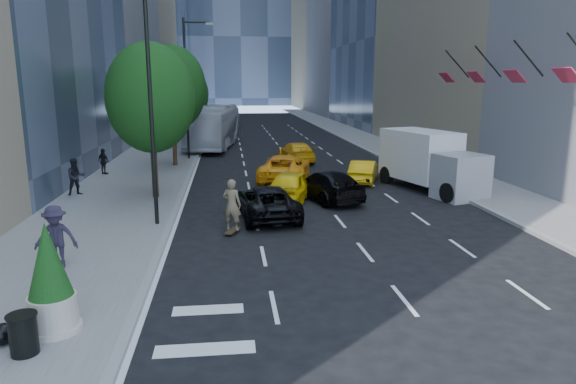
{
  "coord_description": "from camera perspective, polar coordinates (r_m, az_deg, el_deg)",
  "views": [
    {
      "loc": [
        -3.59,
        -16.38,
        5.73
      ],
      "look_at": [
        -1.35,
        2.67,
        1.6
      ],
      "focal_mm": 32.0,
      "sensor_mm": 36.0,
      "label": 1
    }
  ],
  "objects": [
    {
      "name": "taxi_b",
      "position": [
        30.16,
        8.38,
        2.32
      ],
      "size": [
        2.67,
        4.15,
        1.29
      ],
      "primitive_type": "imported",
      "rotation": [
        0.0,
        0.0,
        2.78
      ],
      "color": "#E2AA0B",
      "rests_on": "ground"
    },
    {
      "name": "pedestrian_b",
      "position": [
        33.47,
        -19.8,
        3.22
      ],
      "size": [
        0.97,
        0.88,
        1.59
      ],
      "primitive_type": "imported",
      "rotation": [
        0.0,
        0.0,
        2.48
      ],
      "color": "black",
      "rests_on": "sidewalk_left"
    },
    {
      "name": "city_bus",
      "position": [
        46.43,
        -8.23,
        7.23
      ],
      "size": [
        4.76,
        13.49,
        3.68
      ],
      "primitive_type": "imported",
      "rotation": [
        0.0,
        0.0,
        -0.13
      ],
      "color": "silver",
      "rests_on": "ground"
    },
    {
      "name": "skateboarder",
      "position": [
        19.69,
        -6.24,
        -1.82
      ],
      "size": [
        0.86,
        0.72,
        2.0
      ],
      "primitive_type": "imported",
      "rotation": [
        0.0,
        0.0,
        2.76
      ],
      "color": "brown",
      "rests_on": "ground"
    },
    {
      "name": "facade_flags",
      "position": [
        29.97,
        22.17,
        12.15
      ],
      "size": [
        1.85,
        13.3,
        2.05
      ],
      "color": "black",
      "rests_on": "ground"
    },
    {
      "name": "lamp_far",
      "position": [
        38.47,
        -11.01,
        12.06
      ],
      "size": [
        2.13,
        0.22,
        10.0
      ],
      "color": "black",
      "rests_on": "sidewalk_left"
    },
    {
      "name": "tree_near",
      "position": [
        25.64,
        -15.02,
        10.05
      ],
      "size": [
        4.2,
        4.2,
        7.46
      ],
      "color": "black",
      "rests_on": "sidewalk_left"
    },
    {
      "name": "lamp_near",
      "position": [
        20.56,
        -14.67,
        12.0
      ],
      "size": [
        2.13,
        0.22,
        10.0
      ],
      "color": "black",
      "rests_on": "sidewalk_left"
    },
    {
      "name": "tree_mid",
      "position": [
        35.56,
        -12.77,
        11.2
      ],
      "size": [
        4.5,
        4.5,
        7.99
      ],
      "color": "black",
      "rests_on": "sidewalk_left"
    },
    {
      "name": "tree_far",
      "position": [
        48.52,
        -11.15,
        10.63
      ],
      "size": [
        3.9,
        3.9,
        6.92
      ],
      "color": "black",
      "rests_on": "sidewalk_left"
    },
    {
      "name": "black_sedan_lincoln",
      "position": [
        22.02,
        -2.38,
        -1.09
      ],
      "size": [
        2.77,
        5.17,
        1.38
      ],
      "primitive_type": "imported",
      "rotation": [
        0.0,
        0.0,
        3.24
      ],
      "color": "black",
      "rests_on": "ground"
    },
    {
      "name": "taxi_c",
      "position": [
        29.97,
        -0.36,
        2.67
      ],
      "size": [
        3.84,
        6.16,
        1.59
      ],
      "primitive_type": "imported",
      "rotation": [
        0.0,
        0.0,
        2.92
      ],
      "color": "#FFA00D",
      "rests_on": "ground"
    },
    {
      "name": "sidewalk_right",
      "position": [
        48.65,
        9.61,
        5.31
      ],
      "size": [
        4.0,
        120.0,
        0.15
      ],
      "primitive_type": "cube",
      "color": "slate",
      "rests_on": "ground"
    },
    {
      "name": "sidewalk_left",
      "position": [
        47.03,
        -13.3,
        4.93
      ],
      "size": [
        6.0,
        120.0,
        0.15
      ],
      "primitive_type": "cube",
      "color": "slate",
      "rests_on": "ground"
    },
    {
      "name": "traffic_signal",
      "position": [
        56.47,
        -9.71,
        10.47
      ],
      "size": [
        2.48,
        0.53,
        5.2
      ],
      "color": "black",
      "rests_on": "sidewalk_left"
    },
    {
      "name": "garbage_bags",
      "position": [
        13.18,
        -27.62,
        -13.2
      ],
      "size": [
        1.06,
        1.02,
        0.52
      ],
      "color": "black",
      "rests_on": "sidewalk_left"
    },
    {
      "name": "pedestrian_c",
      "position": [
        17.05,
        -24.39,
        -4.61
      ],
      "size": [
        1.28,
        0.74,
        1.97
      ],
      "primitive_type": "imported",
      "rotation": [
        0.0,
        0.0,
        -0.01
      ],
      "color": "#272132",
      "rests_on": "sidewalk_left"
    },
    {
      "name": "box_truck",
      "position": [
        28.51,
        15.47,
        3.37
      ],
      "size": [
        4.09,
        6.93,
        3.13
      ],
      "rotation": [
        0.0,
        0.0,
        0.28
      ],
      "color": "silver",
      "rests_on": "ground"
    },
    {
      "name": "taxi_a",
      "position": [
        25.54,
        0.54,
        0.88
      ],
      "size": [
        3.32,
        4.65,
        1.47
      ],
      "primitive_type": "imported",
      "rotation": [
        0.0,
        0.0,
        2.73
      ],
      "color": "yellow",
      "rests_on": "ground"
    },
    {
      "name": "planter_shrub",
      "position": [
        12.84,
        -24.94,
        -8.87
      ],
      "size": [
        1.07,
        1.07,
        2.57
      ],
      "color": "#C0B49F",
      "rests_on": "sidewalk_left"
    },
    {
      "name": "taxi_d",
      "position": [
        37.54,
        0.95,
        4.46
      ],
      "size": [
        2.45,
        5.03,
        1.41
      ],
      "primitive_type": "imported",
      "rotation": [
        0.0,
        0.0,
        3.24
      ],
      "color": "#FFB50D",
      "rests_on": "ground"
    },
    {
      "name": "pedestrian_a",
      "position": [
        27.77,
        -22.51,
        1.57
      ],
      "size": [
        1.12,
        1.04,
        1.85
      ],
      "primitive_type": "imported",
      "rotation": [
        0.0,
        0.0,
        0.49
      ],
      "color": "black",
      "rests_on": "sidewalk_left"
    },
    {
      "name": "trash_can",
      "position": [
        12.37,
        -27.33,
        -13.94
      ],
      "size": [
        0.56,
        0.56,
        0.85
      ],
      "primitive_type": "cylinder",
      "color": "black",
      "rests_on": "sidewalk_left"
    },
    {
      "name": "black_sedan_mercedes",
      "position": [
        25.34,
        4.33,
        0.74
      ],
      "size": [
        3.47,
        5.4,
        1.46
      ],
      "primitive_type": "imported",
      "rotation": [
        0.0,
        0.0,
        3.45
      ],
      "color": "black",
      "rests_on": "ground"
    },
    {
      "name": "ground",
      "position": [
        17.72,
        5.4,
        -6.78
      ],
      "size": [
        160.0,
        160.0,
        0.0
      ],
      "primitive_type": "plane",
      "color": "black",
      "rests_on": "ground"
    }
  ]
}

